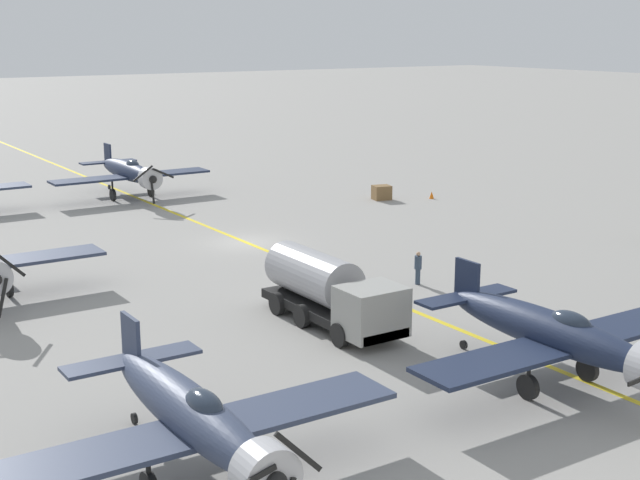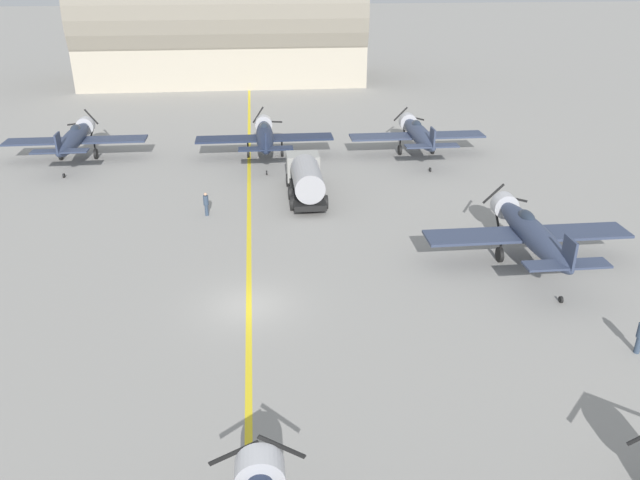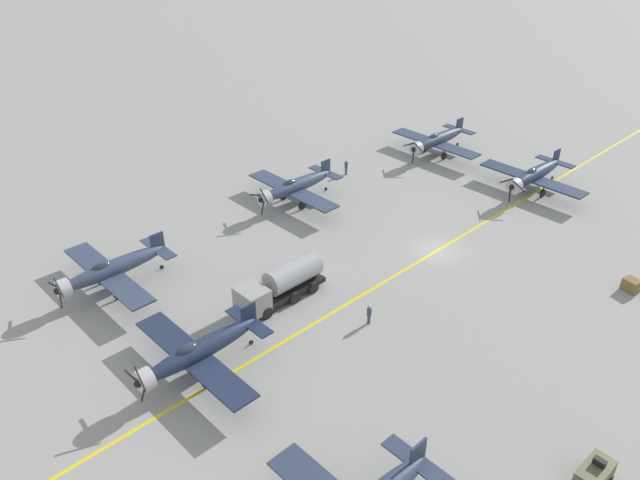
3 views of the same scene
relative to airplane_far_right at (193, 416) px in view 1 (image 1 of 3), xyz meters
name	(u,v)px [view 1 (image 1 of 3)]	position (x,y,z in m)	size (l,w,h in m)	color
ground_plane	(247,243)	(-14.98, -24.71, -2.01)	(400.00, 400.00, 0.00)	gray
taxiway_stripe	(247,243)	(-14.98, -24.71, -2.01)	(0.30, 160.00, 0.01)	yellow
airplane_far_right	(193,416)	(0.00, 0.00, 0.00)	(12.00, 9.98, 3.65)	#343E57
airplane_near_center	(129,172)	(-14.54, -42.23, 0.00)	(12.00, 9.98, 3.65)	#232D47
airplane_far_center	(553,333)	(-13.54, 0.59, 0.00)	(12.00, 9.98, 3.65)	#1E2841
fuel_tanker	(331,291)	(-10.74, -9.29, -0.50)	(2.68, 8.00, 2.98)	black
ground_crew_inspecting	(418,267)	(-17.88, -12.19, -1.10)	(0.36, 0.36, 1.67)	#334256
supply_crate_by_tanker	(382,193)	(-30.06, -31.43, -1.48)	(1.27, 1.06, 1.06)	brown
traffic_cone	(432,195)	(-33.45, -29.68, -1.74)	(0.36, 0.36, 0.55)	orange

